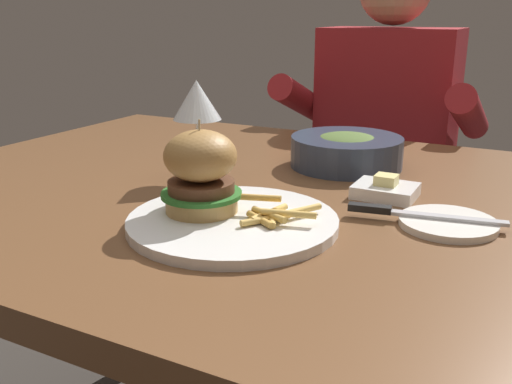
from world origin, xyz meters
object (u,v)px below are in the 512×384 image
Objects in this scene: wine_glass at (197,104)px; butter_dish at (385,190)px; bread_plate at (448,223)px; diner_person at (383,179)px; soup_bowl at (346,150)px; burger_sandwich at (201,171)px; main_plate at (233,222)px; table_knife at (410,213)px.

wine_glass is 1.80× the size of butter_dish.
bread_plate is 0.86m from diner_person.
soup_bowl is (-0.12, 0.15, 0.02)m from butter_dish.
burger_sandwich is 0.11× the size of diner_person.
burger_sandwich is 0.98× the size of bread_plate.
bread_plate is at bearing 27.61° from main_plate.
table_knife is at bearing -54.23° from soup_bowl.
wine_glass reaches higher than bread_plate.
bread_plate is 0.63× the size of soup_bowl.
burger_sandwich is at bearing -55.76° from wine_glass.
table_knife is at bearing -57.76° from butter_dish.
main_plate is at bearing -123.38° from butter_dish.
table_knife is (0.38, -0.05, -0.12)m from wine_glass.
wine_glass reaches higher than table_knife.
diner_person is (-0.04, 0.93, -0.18)m from main_plate.
main_plate is 0.38m from soup_bowl.
wine_glass is 0.82× the size of soup_bowl.
soup_bowl is at bearing 77.60° from burger_sandwich.
main_plate is 0.27m from butter_dish.
diner_person is (-0.07, 0.55, -0.21)m from soup_bowl.
diner_person is (0.01, 0.93, -0.25)m from burger_sandwich.
table_knife is at bearing 25.75° from burger_sandwich.
table_knife is at bearing 31.23° from main_plate.
butter_dish is at bearing 122.24° from table_knife.
table_knife is 2.23× the size of butter_dish.
butter_dish is (0.32, 0.05, -0.12)m from wine_glass.
wine_glass is at bearing 172.62° from table_knife.
soup_bowl reaches higher than bread_plate.
butter_dish is (0.20, 0.22, -0.06)m from burger_sandwich.
table_knife is at bearing -7.38° from wine_glass.
table_knife is (0.21, 0.13, 0.01)m from main_plate.
bread_plate is at bearing -69.46° from diner_person.
wine_glass is 0.82m from diner_person.
soup_bowl reaches higher than butter_dish.
wine_glass is 0.81× the size of table_knife.
main_plate is 0.08m from burger_sandwich.
burger_sandwich is at bearing -156.62° from bread_plate.
burger_sandwich reaches higher than main_plate.
diner_person reaches higher than bread_plate.
diner_person reaches higher than soup_bowl.
wine_glass is 0.30m from soup_bowl.
bread_plate is 1.39× the size of butter_dish.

